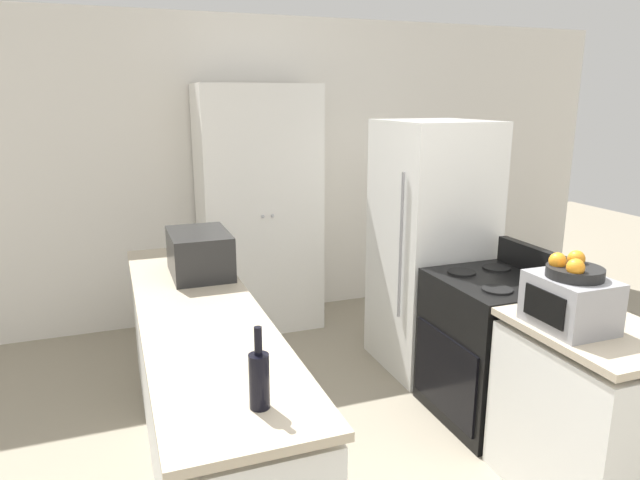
{
  "coord_description": "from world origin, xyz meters",
  "views": [
    {
      "loc": [
        -1.22,
        -1.38,
        1.93
      ],
      "look_at": [
        0.0,
        1.91,
        1.05
      ],
      "focal_mm": 32.0,
      "sensor_mm": 36.0,
      "label": 1
    }
  ],
  "objects_px": {
    "stove": "(491,347)",
    "microwave": "(200,253)",
    "fruit_bowl": "(573,269)",
    "wine_bottle": "(259,379)",
    "toaster_oven": "(570,302)",
    "pantry_cabinet": "(259,210)",
    "refrigerator": "(431,247)"
  },
  "relations": [
    {
      "from": "microwave",
      "to": "fruit_bowl",
      "type": "xyz_separation_m",
      "value": [
        1.47,
        -1.42,
        0.15
      ]
    },
    {
      "from": "refrigerator",
      "to": "fruit_bowl",
      "type": "height_order",
      "value": "refrigerator"
    },
    {
      "from": "stove",
      "to": "fruit_bowl",
      "type": "bearing_deg",
      "value": -101.91
    },
    {
      "from": "wine_bottle",
      "to": "fruit_bowl",
      "type": "relative_size",
      "value": 1.18
    },
    {
      "from": "stove",
      "to": "refrigerator",
      "type": "xyz_separation_m",
      "value": [
        0.01,
        0.77,
        0.44
      ]
    },
    {
      "from": "toaster_oven",
      "to": "refrigerator",
      "type": "bearing_deg",
      "value": 83.85
    },
    {
      "from": "stove",
      "to": "pantry_cabinet",
      "type": "bearing_deg",
      "value": 116.3
    },
    {
      "from": "fruit_bowl",
      "to": "refrigerator",
      "type": "bearing_deg",
      "value": 83.65
    },
    {
      "from": "wine_bottle",
      "to": "fruit_bowl",
      "type": "height_order",
      "value": "fruit_bowl"
    },
    {
      "from": "pantry_cabinet",
      "to": "fruit_bowl",
      "type": "bearing_deg",
      "value": -73.17
    },
    {
      "from": "stove",
      "to": "toaster_oven",
      "type": "bearing_deg",
      "value": -101.53
    },
    {
      "from": "stove",
      "to": "fruit_bowl",
      "type": "xyz_separation_m",
      "value": [
        -0.15,
        -0.72,
        0.72
      ]
    },
    {
      "from": "wine_bottle",
      "to": "refrigerator",
      "type": "bearing_deg",
      "value": 44.86
    },
    {
      "from": "microwave",
      "to": "toaster_oven",
      "type": "bearing_deg",
      "value": -43.77
    },
    {
      "from": "pantry_cabinet",
      "to": "stove",
      "type": "xyz_separation_m",
      "value": [
        0.95,
        -1.92,
        -0.57
      ]
    },
    {
      "from": "stove",
      "to": "microwave",
      "type": "bearing_deg",
      "value": 156.61
    },
    {
      "from": "pantry_cabinet",
      "to": "wine_bottle",
      "type": "relative_size",
      "value": 6.83
    },
    {
      "from": "wine_bottle",
      "to": "stove",
      "type": "bearing_deg",
      "value": 28.49
    },
    {
      "from": "stove",
      "to": "wine_bottle",
      "type": "xyz_separation_m",
      "value": [
        -1.67,
        -0.91,
        0.55
      ]
    },
    {
      "from": "microwave",
      "to": "wine_bottle",
      "type": "bearing_deg",
      "value": -91.72
    },
    {
      "from": "wine_bottle",
      "to": "pantry_cabinet",
      "type": "bearing_deg",
      "value": 75.66
    },
    {
      "from": "fruit_bowl",
      "to": "stove",
      "type": "bearing_deg",
      "value": 78.09
    },
    {
      "from": "stove",
      "to": "microwave",
      "type": "xyz_separation_m",
      "value": [
        -1.63,
        0.7,
        0.57
      ]
    },
    {
      "from": "pantry_cabinet",
      "to": "refrigerator",
      "type": "height_order",
      "value": "pantry_cabinet"
    },
    {
      "from": "pantry_cabinet",
      "to": "wine_bottle",
      "type": "height_order",
      "value": "pantry_cabinet"
    },
    {
      "from": "stove",
      "to": "toaster_oven",
      "type": "relative_size",
      "value": 2.9
    },
    {
      "from": "stove",
      "to": "fruit_bowl",
      "type": "relative_size",
      "value": 4.14
    },
    {
      "from": "pantry_cabinet",
      "to": "microwave",
      "type": "bearing_deg",
      "value": -118.98
    },
    {
      "from": "refrigerator",
      "to": "toaster_oven",
      "type": "xyz_separation_m",
      "value": [
        -0.16,
        -1.49,
        0.12
      ]
    },
    {
      "from": "toaster_oven",
      "to": "fruit_bowl",
      "type": "distance_m",
      "value": 0.16
    },
    {
      "from": "pantry_cabinet",
      "to": "fruit_bowl",
      "type": "xyz_separation_m",
      "value": [
        0.8,
        -2.64,
        0.15
      ]
    },
    {
      "from": "pantry_cabinet",
      "to": "stove",
      "type": "relative_size",
      "value": 1.94
    }
  ]
}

